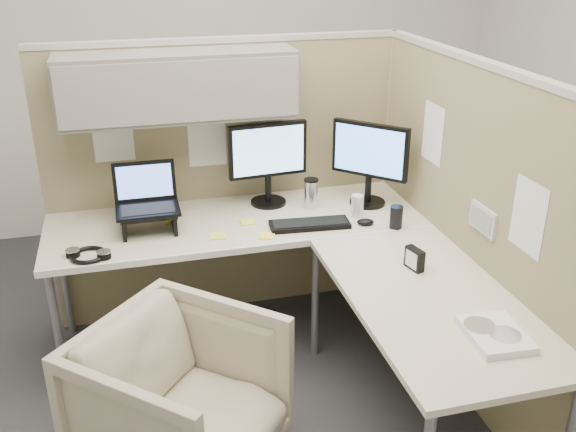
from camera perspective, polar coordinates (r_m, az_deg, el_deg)
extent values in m
plane|color=#2C2C30|center=(3.38, -0.58, -15.19)|extent=(4.50, 4.50, 0.00)
cube|color=#938760|center=(3.73, -5.53, 2.87)|extent=(2.00, 0.05, 1.60)
cube|color=#A8A399|center=(3.53, -6.06, 15.33)|extent=(2.00, 0.06, 0.03)
cube|color=slate|center=(3.39, -9.76, 11.41)|extent=(1.20, 0.34, 0.34)
cube|color=gray|center=(3.22, -9.44, 10.79)|extent=(1.18, 0.01, 0.30)
plane|color=white|center=(3.56, -15.31, 7.02)|extent=(0.26, 0.00, 0.26)
plane|color=white|center=(3.61, -7.20, 6.73)|extent=(0.26, 0.00, 0.26)
cube|color=#938760|center=(3.18, 15.74, -1.80)|extent=(0.05, 2.00, 1.60)
cube|color=#A8A399|center=(2.94, 17.52, 12.70)|extent=(0.06, 2.00, 0.03)
cube|color=#A8A399|center=(4.00, 8.75, 4.15)|extent=(0.06, 0.06, 1.60)
cube|color=silver|center=(2.99, 17.01, -0.28)|extent=(0.02, 0.20, 0.12)
cube|color=gray|center=(2.98, 16.78, -0.31)|extent=(0.00, 0.16, 0.09)
plane|color=white|center=(3.36, 12.75, 7.18)|extent=(0.00, 0.26, 0.26)
plane|color=white|center=(2.71, 20.57, -0.07)|extent=(0.00, 0.26, 0.26)
cube|color=beige|center=(3.44, -4.45, -0.53)|extent=(2.00, 0.68, 0.03)
cube|color=beige|center=(2.79, 12.56, -7.24)|extent=(0.68, 1.30, 0.03)
cube|color=white|center=(3.14, -3.31, -2.99)|extent=(2.00, 0.02, 0.03)
cylinder|color=gray|center=(3.34, -19.75, -9.93)|extent=(0.04, 0.04, 0.70)
cylinder|color=gray|center=(3.84, -19.24, -5.23)|extent=(0.04, 0.04, 0.70)
cylinder|color=gray|center=(3.43, 2.44, -7.40)|extent=(0.04, 0.04, 0.70)
imported|color=#BBAF94|center=(2.81, -9.51, -15.25)|extent=(0.98, 0.98, 0.74)
cylinder|color=black|center=(3.63, -1.75, 1.26)|extent=(0.20, 0.20, 0.02)
cylinder|color=black|center=(3.59, -1.77, 2.48)|extent=(0.04, 0.04, 0.15)
cube|color=black|center=(3.52, -1.82, 5.90)|extent=(0.44, 0.07, 0.30)
cube|color=#88C4EC|center=(3.50, -1.71, 5.80)|extent=(0.40, 0.04, 0.26)
cylinder|color=black|center=(3.65, 7.06, 1.23)|extent=(0.20, 0.20, 0.02)
cylinder|color=black|center=(3.62, 7.13, 2.44)|extent=(0.04, 0.04, 0.15)
cube|color=black|center=(3.54, 7.31, 5.84)|extent=(0.33, 0.34, 0.30)
cube|color=#5593E8|center=(3.52, 7.18, 5.75)|extent=(0.28, 0.29, 0.26)
cube|color=black|center=(3.32, -12.33, 0.31)|extent=(0.28, 0.22, 0.01)
cube|color=black|center=(3.34, -14.40, -0.68)|extent=(0.02, 0.20, 0.11)
cube|color=black|center=(3.34, -10.12, -0.24)|extent=(0.02, 0.20, 0.11)
cube|color=black|center=(3.31, -12.35, 0.55)|extent=(0.32, 0.22, 0.02)
cube|color=black|center=(3.40, -12.65, 3.09)|extent=(0.32, 0.05, 0.20)
cube|color=#598CF2|center=(3.39, -12.64, 3.02)|extent=(0.28, 0.04, 0.16)
cube|color=black|center=(3.33, 1.94, -0.75)|extent=(0.43, 0.17, 0.02)
ellipsoid|color=black|center=(3.38, 6.90, -0.53)|extent=(0.10, 0.08, 0.03)
cylinder|color=silver|center=(3.54, 2.06, 1.93)|extent=(0.08, 0.08, 0.16)
cylinder|color=black|center=(3.51, 2.08, 3.22)|extent=(0.08, 0.08, 0.01)
cylinder|color=black|center=(3.35, 9.59, -0.11)|extent=(0.07, 0.07, 0.12)
cylinder|color=silver|center=(3.46, 6.18, 0.92)|extent=(0.07, 0.07, 0.12)
cube|color=#FBF342|center=(3.46, -10.59, -0.36)|extent=(0.10, 0.10, 0.01)
cube|color=#FBF342|center=(3.39, -3.58, -0.53)|extent=(0.08, 0.08, 0.01)
cube|color=#FBF342|center=(3.23, -1.89, -1.77)|extent=(0.10, 0.10, 0.01)
cube|color=#FBF342|center=(3.24, -6.26, -1.78)|extent=(0.08, 0.08, 0.01)
torus|color=black|center=(3.16, -17.31, -3.33)|extent=(0.22, 0.22, 0.02)
cylinder|color=black|center=(3.19, -18.58, -3.14)|extent=(0.07, 0.07, 0.03)
cylinder|color=black|center=(3.13, -16.04, -3.33)|extent=(0.07, 0.07, 0.03)
cube|color=white|center=(2.57, 17.95, -9.97)|extent=(0.23, 0.28, 0.03)
cylinder|color=silver|center=(2.56, 18.74, -9.93)|extent=(0.12, 0.12, 0.00)
cylinder|color=silver|center=(2.58, 16.66, -9.23)|extent=(0.12, 0.12, 0.00)
cube|color=black|center=(2.96, 11.18, -3.75)|extent=(0.06, 0.11, 0.10)
cube|color=white|center=(2.95, 10.91, -3.83)|extent=(0.02, 0.08, 0.08)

